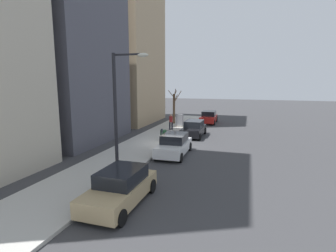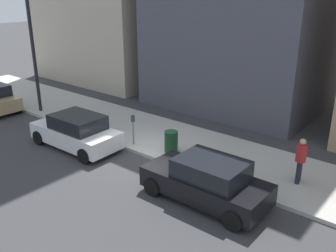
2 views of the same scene
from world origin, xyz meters
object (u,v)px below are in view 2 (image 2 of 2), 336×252
(parked_car_black, at_px, (207,181))
(trash_bin, at_px, (171,142))
(parked_car_white, at_px, (76,132))
(pedestrian_near_meter, at_px, (301,158))
(parking_meter, at_px, (133,127))
(streetlamp, at_px, (27,41))

(parked_car_black, bearing_deg, trash_bin, 56.62)
(parked_car_white, bearing_deg, pedestrian_near_meter, -73.46)
(parked_car_white, relative_size, parking_meter, 3.14)
(parked_car_black, distance_m, pedestrian_near_meter, 3.50)
(parked_car_white, distance_m, trash_bin, 4.20)
(parked_car_black, bearing_deg, streetlamp, 82.97)
(parking_meter, xyz_separation_m, pedestrian_near_meter, (1.28, -6.86, 0.11))
(pedestrian_near_meter, bearing_deg, trash_bin, 88.96)
(parked_car_white, height_order, streetlamp, streetlamp)
(parked_car_white, height_order, pedestrian_near_meter, pedestrian_near_meter)
(trash_bin, bearing_deg, parked_car_white, 118.62)
(parked_car_black, relative_size, pedestrian_near_meter, 2.54)
(parked_car_black, relative_size, parking_meter, 3.12)
(parked_car_white, xyz_separation_m, parking_meter, (1.56, -1.93, 0.24))
(streetlamp, height_order, pedestrian_near_meter, streetlamp)
(streetlamp, bearing_deg, parked_car_black, -96.66)
(parking_meter, bearing_deg, parked_car_white, 128.94)
(trash_bin, relative_size, pedestrian_near_meter, 0.54)
(parking_meter, height_order, streetlamp, streetlamp)
(parked_car_white, distance_m, streetlamp, 6.48)
(streetlamp, bearing_deg, pedestrian_near_meter, -84.18)
(parking_meter, distance_m, pedestrian_near_meter, 6.98)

